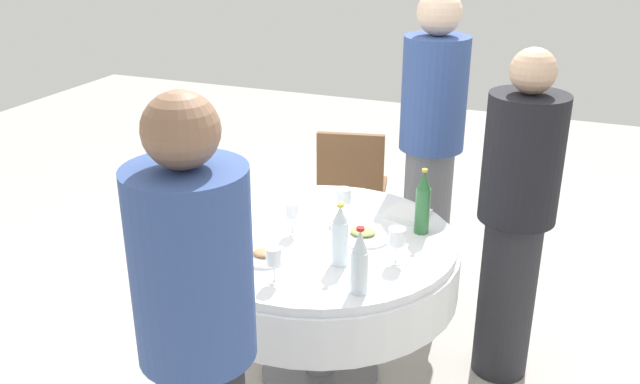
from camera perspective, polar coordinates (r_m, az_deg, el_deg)
ground_plane at (r=3.45m, az=0.00°, el=-14.78°), size 10.00×10.00×0.00m
dining_table at (r=3.13m, az=0.00°, el=-6.18°), size 1.24×1.24×0.74m
bottle_clear_north at (r=2.58m, az=3.29°, el=-5.87°), size 0.07×0.07×0.27m
bottle_dark_green_inner at (r=3.29m, az=-6.97°, el=0.41°), size 0.07×0.07×0.26m
bottle_green_front at (r=3.07m, az=8.52°, el=-0.95°), size 0.07×0.07×0.30m
bottle_clear_outer at (r=2.77m, az=1.66°, el=-3.71°), size 0.07×0.07×0.27m
wine_glass_outer at (r=3.04m, az=-2.32°, el=-1.63°), size 0.06×0.06×0.15m
wine_glass_far at (r=2.80m, az=6.39°, el=-3.79°), size 0.07×0.07×0.15m
wine_glass_east at (r=2.65m, az=-3.86°, el=-5.47°), size 0.06×0.06×0.15m
wine_glass_mid at (r=3.19m, az=1.92°, el=-0.43°), size 0.08×0.08×0.15m
plate_south at (r=2.87m, az=-4.66°, el=-5.28°), size 0.20×0.20×0.04m
plate_west at (r=3.05m, az=3.56°, el=-3.54°), size 0.25×0.25×0.04m
fork_inner at (r=3.19m, az=-0.74°, el=-2.41°), size 0.03×0.18×0.00m
folded_napkin at (r=3.27m, az=7.22°, el=-1.78°), size 0.22×0.22×0.02m
person_north at (r=2.09m, az=-9.99°, el=-13.36°), size 0.34×0.34×1.67m
person_inner at (r=3.18m, az=15.93°, el=-1.94°), size 0.34×0.34×1.57m
person_front at (r=3.71m, az=9.17°, el=3.71°), size 0.34×0.34×1.72m
chair_east at (r=4.24m, az=2.65°, el=0.72°), size 0.48×0.48×0.87m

